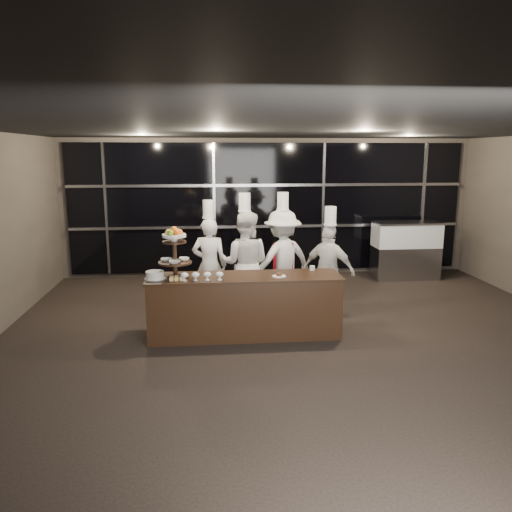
{
  "coord_description": "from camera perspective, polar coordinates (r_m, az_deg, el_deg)",
  "views": [
    {
      "loc": [
        -1.35,
        -5.92,
        2.68
      ],
      "look_at": [
        -0.63,
        1.45,
        1.15
      ],
      "focal_mm": 35.0,
      "sensor_mm": 36.0,
      "label": 1
    }
  ],
  "objects": [
    {
      "name": "display_stand",
      "position": [
        7.21,
        -9.3,
        0.8
      ],
      "size": [
        0.48,
        0.48,
        0.74
      ],
      "color": "black",
      "rests_on": "buffet_counter"
    },
    {
      "name": "window_wall",
      "position": [
        11.0,
        1.5,
        5.53
      ],
      "size": [
        8.6,
        0.1,
        2.8
      ],
      "color": "black",
      "rests_on": "ground"
    },
    {
      "name": "display_case",
      "position": [
        11.25,
        16.75,
        0.97
      ],
      "size": [
        1.41,
        0.61,
        1.24
      ],
      "color": "#A5A5AA",
      "rests_on": "ground"
    },
    {
      "name": "chef_d",
      "position": [
        8.38,
        8.32,
        -1.51
      ],
      "size": [
        0.94,
        0.84,
        1.83
      ],
      "color": "silver",
      "rests_on": "ground"
    },
    {
      "name": "chef_cup",
      "position": [
        7.69,
        6.45,
        -1.37
      ],
      "size": [
        0.08,
        0.08,
        0.07
      ],
      "primitive_type": "cylinder",
      "color": "white",
      "rests_on": "buffet_counter"
    },
    {
      "name": "chef_b",
      "position": [
        8.31,
        -1.28,
        -0.78
      ],
      "size": [
        0.98,
        0.84,
        2.05
      ],
      "color": "silver",
      "rests_on": "ground"
    },
    {
      "name": "layer_cake",
      "position": [
        7.26,
        -11.49,
        -2.15
      ],
      "size": [
        0.3,
        0.3,
        0.11
      ],
      "color": "white",
      "rests_on": "buffet_counter"
    },
    {
      "name": "buffet_counter",
      "position": [
        7.43,
        -1.32,
        -5.68
      ],
      "size": [
        2.84,
        0.74,
        0.92
      ],
      "color": "black",
      "rests_on": "ground"
    },
    {
      "name": "chef_c",
      "position": [
        8.59,
        3.01,
        -0.44
      ],
      "size": [
        1.29,
        1.04,
        2.04
      ],
      "color": "silver",
      "rests_on": "ground"
    },
    {
      "name": "pastry_squares",
      "position": [
        7.13,
        -9.06,
        -2.53
      ],
      "size": [
        0.2,
        0.13,
        0.05
      ],
      "color": "#DCBE6B",
      "rests_on": "buffet_counter"
    },
    {
      "name": "small_plate",
      "position": [
        7.26,
        2.65,
        -2.25
      ],
      "size": [
        0.2,
        0.2,
        0.05
      ],
      "color": "white",
      "rests_on": "buffet_counter"
    },
    {
      "name": "room",
      "position": [
        6.18,
        7.15,
        0.58
      ],
      "size": [
        10.0,
        10.0,
        10.0
      ],
      "color": "black",
      "rests_on": "ground"
    },
    {
      "name": "chef_a",
      "position": [
        8.51,
        -5.34,
        -0.86
      ],
      "size": [
        0.64,
        0.47,
        1.92
      ],
      "color": "white",
      "rests_on": "ground"
    },
    {
      "name": "compotes",
      "position": [
        7.05,
        -6.23,
        -2.16
      ],
      "size": [
        0.6,
        0.11,
        0.12
      ],
      "color": "silver",
      "rests_on": "buffet_counter"
    }
  ]
}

